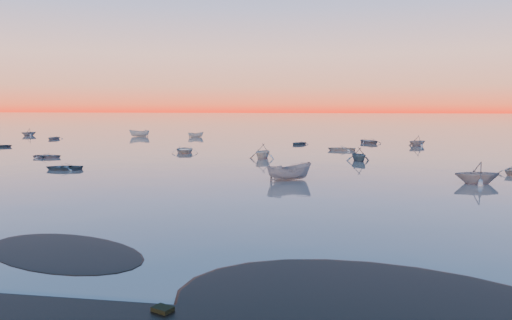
# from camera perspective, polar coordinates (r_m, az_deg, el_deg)

# --- Properties ---
(ground) EXTENTS (600.00, 600.00, 0.00)m
(ground) POSITION_cam_1_polar(r_m,az_deg,el_deg) (117.77, 5.68, 3.17)
(ground) COLOR #675C56
(ground) RESTS_ON ground
(mud_lobes) EXTENTS (140.00, 6.00, 0.07)m
(mud_lobes) POSITION_cam_1_polar(r_m,az_deg,el_deg) (19.05, -14.78, -13.09)
(mud_lobes) COLOR black
(mud_lobes) RESTS_ON ground
(moored_fleet) EXTENTS (124.00, 58.00, 1.20)m
(moored_fleet) POSITION_cam_1_polar(r_m,az_deg,el_deg) (71.04, 3.24, 1.19)
(moored_fleet) COLOR silver
(moored_fleet) RESTS_ON ground
(boat_near_center) EXTENTS (3.63, 4.43, 1.43)m
(boat_near_center) POSITION_cam_1_polar(r_m,az_deg,el_deg) (42.02, 3.83, -2.32)
(boat_near_center) COLOR gray
(boat_near_center) RESTS_ON ground
(boat_near_right) EXTENTS (3.70, 2.73, 1.18)m
(boat_near_right) POSITION_cam_1_polar(r_m,az_deg,el_deg) (57.73, 11.66, -0.10)
(boat_near_right) COLOR #355366
(boat_near_right) RESTS_ON ground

